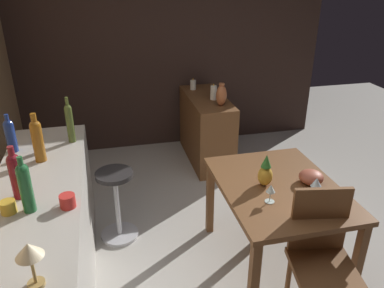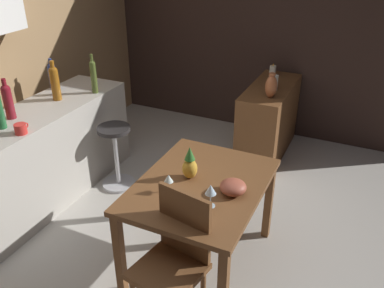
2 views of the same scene
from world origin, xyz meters
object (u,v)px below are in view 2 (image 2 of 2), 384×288
sideboard_cabinet (268,120)px  wine_bottle_cobalt (52,75)px  wine_glass_left (169,179)px  wine_bottle_ruby (8,100)px  vase_copper (271,86)px  fruit_bowl (233,187)px  cup_red (21,129)px  bar_stool (116,155)px  chair_near_window (175,258)px  wine_bottle_amber (55,81)px  pillar_candle_short (273,71)px  wine_glass_right (211,190)px  wine_bottle_olive (93,75)px  pillar_candle_tall (274,83)px  dining_table (201,194)px  pineapple_centerpiece (190,165)px

sideboard_cabinet → wine_bottle_cobalt: bearing=122.3°
wine_glass_left → wine_bottle_ruby: (0.20, 1.64, 0.23)m
vase_copper → fruit_bowl: bearing=-173.1°
sideboard_cabinet → cup_red: (-2.13, 1.47, 0.53)m
sideboard_cabinet → wine_bottle_cobalt: wine_bottle_cobalt is taller
bar_stool → cup_red: bearing=160.1°
chair_near_window → wine_glass_left: bearing=32.0°
chair_near_window → sideboard_cabinet: bearing=2.1°
chair_near_window → fruit_bowl: size_ratio=5.22×
bar_stool → wine_bottle_amber: 0.91m
fruit_bowl → chair_near_window: bearing=160.6°
wine_bottle_ruby → wine_bottle_amber: bearing=-7.7°
pillar_candle_short → sideboard_cabinet: bearing=-166.0°
wine_glass_right → wine_bottle_amber: bearing=68.8°
chair_near_window → wine_bottle_olive: (1.36, 1.58, 0.55)m
wine_bottle_olive → pillar_candle_tall: size_ratio=2.06×
wine_glass_left → vase_copper: bearing=-6.6°
bar_stool → wine_glass_left: size_ratio=4.86×
wine_glass_right → wine_bottle_olive: wine_bottle_olive is taller
wine_bottle_ruby → sideboard_cabinet: bearing=-42.3°
wine_bottle_olive → wine_bottle_amber: size_ratio=1.03×
sideboard_cabinet → fruit_bowl: 2.03m
bar_stool → wine_bottle_cobalt: wine_bottle_cobalt is taller
dining_table → bar_stool: dining_table is taller
bar_stool → wine_bottle_ruby: (-0.62, 0.60, 0.72)m
wine_glass_right → fruit_bowl: 0.23m
bar_stool → pillar_candle_tall: bearing=-45.2°
wine_glass_left → bar_stool: bearing=51.7°
pillar_candle_short → vase_copper: 0.70m
chair_near_window → wine_glass_right: size_ratio=5.81×
sideboard_cabinet → wine_bottle_amber: size_ratio=2.90×
sideboard_cabinet → bar_stool: bearing=138.3°
bar_stool → wine_glass_right: bearing=-122.1°
fruit_bowl → pillar_candle_short: (2.32, 0.36, 0.09)m
pineapple_centerpiece → pillar_candle_short: size_ratio=1.74×
dining_table → sideboard_cabinet: sideboard_cabinet is taller
wine_bottle_cobalt → wine_glass_left: bearing=-117.1°
wine_glass_right → wine_bottle_amber: size_ratio=0.44×
wine_bottle_olive → pillar_candle_short: bearing=-43.4°
chair_near_window → wine_bottle_ruby: (0.56, 1.86, 0.54)m
dining_table → vase_copper: vase_copper is taller
wine_glass_left → wine_bottle_cobalt: bearing=62.9°
wine_glass_right → cup_red: size_ratio=1.27×
sideboard_cabinet → bar_stool: sideboard_cabinet is taller
chair_near_window → vase_copper: (2.17, 0.02, 0.42)m
chair_near_window → pillar_candle_tall: bearing=0.9°
bar_stool → pineapple_centerpiece: size_ratio=2.61×
wine_bottle_olive → vase_copper: wine_bottle_olive is taller
bar_stool → vase_copper: (0.99, -1.25, 0.59)m
wine_glass_left → cup_red: 1.34m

